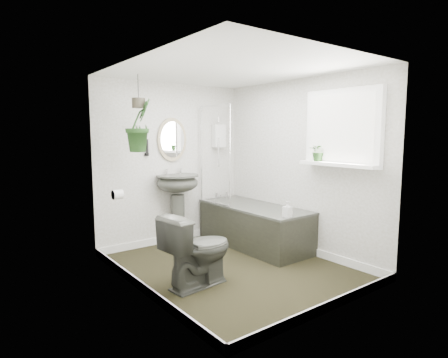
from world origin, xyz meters
TOP-DOWN VIEW (x-y plane):
  - floor at (0.00, 0.00)m, footprint 2.30×2.80m
  - ceiling at (0.00, 0.00)m, footprint 2.30×2.80m
  - wall_back at (0.00, 1.41)m, footprint 2.30×0.02m
  - wall_front at (0.00, -1.41)m, footprint 2.30×0.02m
  - wall_left at (-1.16, 0.00)m, footprint 0.02×2.80m
  - wall_right at (1.16, 0.00)m, footprint 0.02×2.80m
  - skirting at (0.00, 0.00)m, footprint 2.30×2.80m
  - bathtub at (0.80, 0.50)m, footprint 0.72×1.72m
  - bath_screen at (0.47, 0.99)m, footprint 0.04×0.72m
  - shower_box at (0.80, 1.34)m, footprint 0.20×0.10m
  - oval_mirror at (-0.01, 1.37)m, footprint 0.46×0.03m
  - wall_sconce at (-0.41, 1.36)m, footprint 0.04×0.04m
  - toilet_roll_holder at (-1.10, 0.70)m, footprint 0.11×0.11m
  - window_recess at (1.09, -0.70)m, footprint 0.08×1.00m
  - window_sill at (1.02, -0.70)m, footprint 0.18×1.00m
  - window_blinds at (1.04, -0.70)m, footprint 0.01×0.86m
  - toilet at (-0.60, -0.20)m, footprint 0.81×0.52m
  - pedestal_sink at (-0.01, 1.24)m, footprint 0.67×0.60m
  - sill_plant at (1.04, -0.40)m, footprint 0.26×0.24m
  - hanging_plant at (-0.70, 0.95)m, footprint 0.45×0.42m
  - soap_bottle at (0.63, -0.29)m, footprint 0.09×0.09m
  - hanging_pot at (-0.70, 0.95)m, footprint 0.16×0.16m

SIDE VIEW (x-z plane):
  - floor at x=0.00m, z-range -0.02..0.00m
  - skirting at x=0.00m, z-range 0.00..0.10m
  - bathtub at x=0.80m, z-range 0.00..0.58m
  - toilet at x=-0.60m, z-range 0.00..0.78m
  - pedestal_sink at x=-0.01m, z-range 0.00..1.02m
  - soap_bottle at x=0.63m, z-range 0.58..0.77m
  - toilet_roll_holder at x=-1.10m, z-range 0.84..0.96m
  - wall_back at x=0.00m, z-range 0.00..2.30m
  - wall_front at x=0.00m, z-range 0.00..2.30m
  - wall_left at x=-1.16m, z-range 0.00..2.30m
  - wall_right at x=1.16m, z-range 0.00..2.30m
  - window_sill at x=1.02m, z-range 1.21..1.25m
  - bath_screen at x=0.47m, z-range 0.58..1.98m
  - sill_plant at x=1.04m, z-range 1.25..1.50m
  - wall_sconce at x=-0.41m, z-range 1.29..1.51m
  - oval_mirror at x=-0.01m, z-range 1.19..1.81m
  - shower_box at x=0.80m, z-range 1.38..1.73m
  - window_recess at x=1.09m, z-range 1.20..2.10m
  - window_blinds at x=1.04m, z-range 1.27..2.03m
  - hanging_plant at x=-0.70m, z-range 1.36..2.02m
  - hanging_pot at x=-0.70m, z-range 1.90..2.02m
  - ceiling at x=0.00m, z-range 2.30..2.32m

